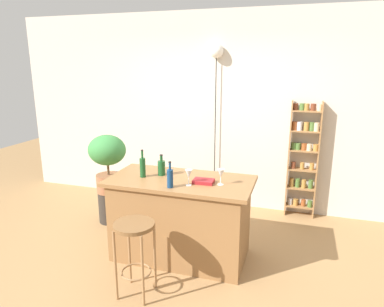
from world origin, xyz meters
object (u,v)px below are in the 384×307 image
at_px(potted_plant, 107,158).
at_px(spice_shelf, 303,156).
at_px(cookbook, 204,181).
at_px(bar_stool, 135,241).
at_px(plant_stool, 111,206).
at_px(wine_glass_left, 221,174).
at_px(bottle_vinegar, 161,167).
at_px(pendant_globe_light, 216,54).
at_px(bottle_soda_blue, 143,167).
at_px(bottle_wine_red, 170,178).
at_px(wine_glass_center, 189,174).

bearing_deg(potted_plant, spice_shelf, 21.65).
bearing_deg(cookbook, spice_shelf, 56.03).
xyz_separation_m(bar_stool, plant_stool, (-1.03, 1.30, -0.32)).
relative_size(plant_stool, wine_glass_left, 2.59).
distance_m(bar_stool, bottle_vinegar, 0.94).
height_order(bottle_vinegar, wine_glass_left, bottle_vinegar).
bearing_deg(plant_stool, potted_plant, 90.00).
distance_m(plant_stool, pendant_globe_light, 2.52).
height_order(bottle_vinegar, cookbook, bottle_vinegar).
xyz_separation_m(spice_shelf, bottle_soda_blue, (-1.65, -1.55, 0.14)).
bearing_deg(bottle_wine_red, bottle_vinegar, 124.24).
bearing_deg(plant_stool, wine_glass_center, -27.47).
relative_size(bottle_wine_red, pendant_globe_light, 0.11).
bearing_deg(spice_shelf, bottle_vinegar, -135.94).
bearing_deg(bottle_soda_blue, plant_stool, 143.21).
bearing_deg(plant_stool, cookbook, -21.63).
relative_size(potted_plant, cookbook, 3.66).
bearing_deg(spice_shelf, pendant_globe_light, 178.47).
xyz_separation_m(bottle_wine_red, wine_glass_center, (0.16, 0.11, 0.02)).
bearing_deg(cookbook, bar_stool, -123.06).
xyz_separation_m(potted_plant, bottle_vinegar, (0.95, -0.47, 0.09)).
bearing_deg(bottle_soda_blue, cookbook, 0.68).
bearing_deg(bar_stool, wine_glass_center, 62.35).
relative_size(bar_stool, wine_glass_left, 4.35).
bearing_deg(bar_stool, potted_plant, 128.35).
xyz_separation_m(bottle_soda_blue, pendant_globe_light, (0.41, 1.59, 1.19)).
relative_size(wine_glass_center, cookbook, 0.78).
height_order(spice_shelf, bottle_vinegar, spice_shelf).
bearing_deg(bottle_vinegar, bottle_soda_blue, -144.33).
height_order(potted_plant, wine_glass_center, potted_plant).
bearing_deg(bottle_vinegar, bottle_wine_red, -55.76).
bearing_deg(wine_glass_left, spice_shelf, 62.84).
bearing_deg(bottle_wine_red, bar_stool, -107.86).
distance_m(bottle_soda_blue, bottle_vinegar, 0.21).
xyz_separation_m(spice_shelf, wine_glass_center, (-1.09, -1.66, 0.14)).
height_order(wine_glass_center, pendant_globe_light, pendant_globe_light).
relative_size(spice_shelf, pendant_globe_light, 0.69).
xyz_separation_m(spice_shelf, cookbook, (-0.97, -1.55, 0.04)).
bearing_deg(bar_stool, bottle_vinegar, 95.01).
bearing_deg(wine_glass_left, plant_stool, 160.49).
relative_size(wine_glass_center, pendant_globe_light, 0.07).
relative_size(potted_plant, wine_glass_left, 4.68).
bearing_deg(potted_plant, wine_glass_left, -19.51).
relative_size(bottle_soda_blue, pendant_globe_light, 0.13).
bearing_deg(bottle_vinegar, cookbook, -12.43).
xyz_separation_m(plant_stool, pendant_globe_light, (1.19, 1.00, 1.99)).
bearing_deg(wine_glass_left, bottle_vinegar, 170.61).
distance_m(plant_stool, bottle_vinegar, 1.31).
distance_m(wine_glass_left, pendant_globe_light, 2.03).
bearing_deg(wine_glass_center, bottle_vinegar, 149.39).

